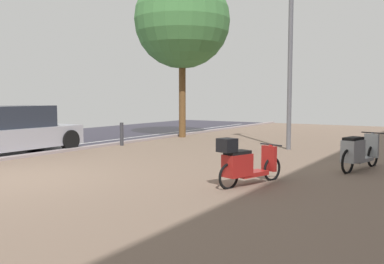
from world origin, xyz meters
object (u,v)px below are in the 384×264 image
object	(u,v)px
scooter_near	(358,152)
street_tree	(182,21)
bollard_far	(122,134)
parked_car_near	(7,132)
scooter_mid	(243,163)
lamp_post	(291,29)

from	to	relation	value
scooter_near	street_tree	xyz separation A→B (m)	(-7.56, 4.41, 4.22)
scooter_near	bollard_far	distance (m)	7.68
parked_car_near	bollard_far	world-z (taller)	parked_car_near
scooter_near	parked_car_near	world-z (taller)	parked_car_near
scooter_mid	street_tree	xyz separation A→B (m)	(-6.13, 7.21, 4.21)
bollard_far	scooter_near	bearing A→B (deg)	-6.44
parked_car_near	lamp_post	size ratio (longest dim) A/B	0.62
street_tree	lamp_post	bearing A→B (deg)	-17.40
lamp_post	street_tree	world-z (taller)	lamp_post
bollard_far	parked_car_near	bearing A→B (deg)	-111.21
bollard_far	street_tree	bearing A→B (deg)	88.85
scooter_mid	bollard_far	xyz separation A→B (m)	(-6.20, 3.66, -0.03)
lamp_post	scooter_mid	bearing A→B (deg)	-78.58
lamp_post	street_tree	distance (m)	5.31
scooter_near	street_tree	world-z (taller)	street_tree
lamp_post	bollard_far	xyz separation A→B (m)	(-5.06, -1.98, -3.28)
parked_car_near	bollard_far	bearing A→B (deg)	68.79
street_tree	parked_car_near	bearing A→B (deg)	-101.23
parked_car_near	street_tree	distance (m)	8.07
lamp_post	street_tree	bearing A→B (deg)	162.60
scooter_near	lamp_post	xyz separation A→B (m)	(-2.57, 2.84, 3.26)
parked_car_near	lamp_post	bearing A→B (deg)	39.96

